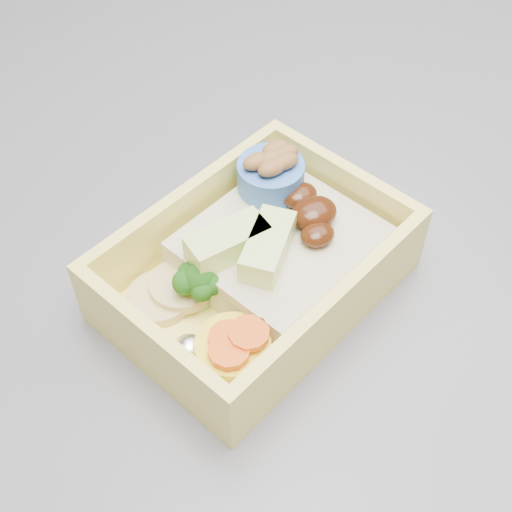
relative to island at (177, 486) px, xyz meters
name	(u,v)px	position (x,y,z in m)	size (l,w,h in m)	color
island	(177,486)	(0.00, 0.00, 0.00)	(1.24, 0.84, 0.92)	brown
bento_box	(260,262)	(0.07, -0.09, 0.48)	(0.22, 0.19, 0.07)	#FFEE69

